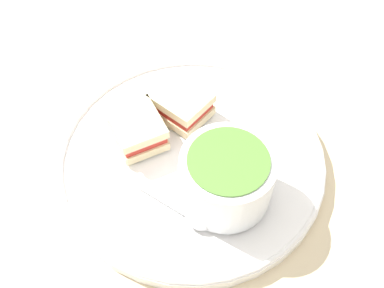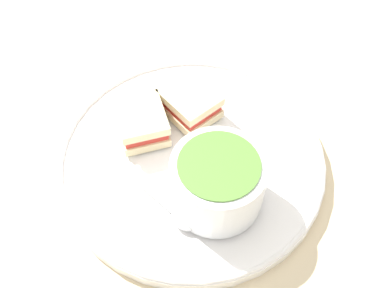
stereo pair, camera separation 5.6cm
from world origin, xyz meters
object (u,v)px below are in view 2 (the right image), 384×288
(spoon, at_px, (180,216))
(sandwich_half_far, at_px, (142,122))
(sandwich_half_near, at_px, (190,103))
(soup_bowl, at_px, (218,182))

(spoon, distance_m, sandwich_half_far, 0.14)
(sandwich_half_near, bearing_deg, sandwich_half_far, 135.54)
(soup_bowl, xyz_separation_m, sandwich_half_far, (0.07, 0.12, -0.02))
(sandwich_half_near, relative_size, sandwich_half_far, 0.99)
(sandwich_half_near, xyz_separation_m, sandwich_half_far, (-0.05, 0.05, 0.00))
(sandwich_half_far, bearing_deg, spoon, -139.98)
(spoon, xyz_separation_m, sandwich_half_far, (0.11, 0.09, 0.02))
(soup_bowl, relative_size, sandwich_half_far, 1.17)
(spoon, xyz_separation_m, sandwich_half_near, (0.16, 0.04, 0.02))
(soup_bowl, distance_m, sandwich_half_near, 0.14)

